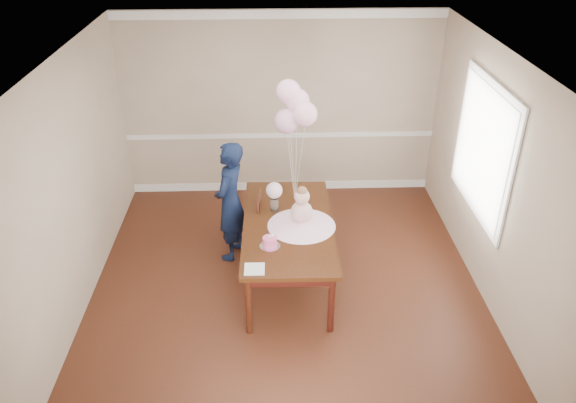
% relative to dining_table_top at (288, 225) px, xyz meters
% --- Properties ---
extents(floor, '(4.50, 5.00, 0.00)m').
position_rel_dining_table_top_xyz_m(floor, '(-0.03, -0.26, -0.74)').
color(floor, '#33160C').
rests_on(floor, ground).
extents(ceiling, '(4.50, 5.00, 0.02)m').
position_rel_dining_table_top_xyz_m(ceiling, '(-0.03, -0.26, 1.96)').
color(ceiling, white).
rests_on(ceiling, wall_back).
extents(wall_back, '(4.50, 0.02, 2.70)m').
position_rel_dining_table_top_xyz_m(wall_back, '(-0.03, 2.24, 0.61)').
color(wall_back, tan).
rests_on(wall_back, floor).
extents(wall_front, '(4.50, 0.02, 2.70)m').
position_rel_dining_table_top_xyz_m(wall_front, '(-0.03, -2.76, 0.61)').
color(wall_front, tan).
rests_on(wall_front, floor).
extents(wall_left, '(0.02, 5.00, 2.70)m').
position_rel_dining_table_top_xyz_m(wall_left, '(-2.28, -0.26, 0.61)').
color(wall_left, tan).
rests_on(wall_left, floor).
extents(wall_right, '(0.02, 5.00, 2.70)m').
position_rel_dining_table_top_xyz_m(wall_right, '(2.22, -0.26, 0.61)').
color(wall_right, tan).
rests_on(wall_right, floor).
extents(chair_rail_trim, '(4.50, 0.02, 0.07)m').
position_rel_dining_table_top_xyz_m(chair_rail_trim, '(-0.03, 2.23, 0.16)').
color(chair_rail_trim, white).
rests_on(chair_rail_trim, wall_back).
extents(crown_molding, '(4.50, 0.02, 0.12)m').
position_rel_dining_table_top_xyz_m(crown_molding, '(-0.03, 2.23, 1.89)').
color(crown_molding, white).
rests_on(crown_molding, wall_back).
extents(baseboard_trim, '(4.50, 0.02, 0.12)m').
position_rel_dining_table_top_xyz_m(baseboard_trim, '(-0.03, 2.23, -0.68)').
color(baseboard_trim, white).
rests_on(baseboard_trim, floor).
extents(window_frame, '(0.02, 1.66, 1.56)m').
position_rel_dining_table_top_xyz_m(window_frame, '(2.20, 0.24, 0.81)').
color(window_frame, white).
rests_on(window_frame, wall_right).
extents(window_blinds, '(0.01, 1.50, 1.40)m').
position_rel_dining_table_top_xyz_m(window_blinds, '(2.18, 0.24, 0.81)').
color(window_blinds, silver).
rests_on(window_blinds, wall_right).
extents(dining_table_top, '(1.04, 2.05, 0.05)m').
position_rel_dining_table_top_xyz_m(dining_table_top, '(0.00, 0.00, 0.00)').
color(dining_table_top, black).
rests_on(dining_table_top, table_leg_fl).
extents(table_apron, '(0.94, 1.95, 0.10)m').
position_rel_dining_table_top_xyz_m(table_apron, '(0.00, -0.00, -0.08)').
color(table_apron, black).
rests_on(table_apron, table_leg_fl).
extents(table_leg_fl, '(0.07, 0.07, 0.71)m').
position_rel_dining_table_top_xyz_m(table_leg_fl, '(-0.44, -0.93, -0.38)').
color(table_leg_fl, black).
rests_on(table_leg_fl, floor).
extents(table_leg_fr, '(0.07, 0.07, 0.71)m').
position_rel_dining_table_top_xyz_m(table_leg_fr, '(0.42, -0.94, -0.38)').
color(table_leg_fr, black).
rests_on(table_leg_fr, floor).
extents(table_leg_bl, '(0.07, 0.07, 0.71)m').
position_rel_dining_table_top_xyz_m(table_leg_bl, '(-0.42, 0.94, -0.38)').
color(table_leg_bl, black).
rests_on(table_leg_bl, floor).
extents(table_leg_br, '(0.07, 0.07, 0.71)m').
position_rel_dining_table_top_xyz_m(table_leg_br, '(0.44, 0.93, -0.38)').
color(table_leg_br, black).
rests_on(table_leg_br, floor).
extents(baby_skirt, '(0.78, 0.78, 0.10)m').
position_rel_dining_table_top_xyz_m(baby_skirt, '(0.15, -0.05, 0.08)').
color(baby_skirt, '#F8B7D1').
rests_on(baby_skirt, dining_table_top).
extents(baby_torso, '(0.24, 0.24, 0.24)m').
position_rel_dining_table_top_xyz_m(baby_torso, '(0.15, -0.05, 0.21)').
color(baby_torso, pink).
rests_on(baby_torso, baby_skirt).
extents(baby_head, '(0.17, 0.17, 0.17)m').
position_rel_dining_table_top_xyz_m(baby_head, '(0.15, -0.05, 0.40)').
color(baby_head, '#DAA396').
rests_on(baby_head, baby_torso).
extents(baby_hair, '(0.12, 0.12, 0.12)m').
position_rel_dining_table_top_xyz_m(baby_hair, '(0.15, -0.05, 0.46)').
color(baby_hair, brown).
rests_on(baby_hair, baby_head).
extents(cake_platter, '(0.23, 0.23, 0.01)m').
position_rel_dining_table_top_xyz_m(cake_platter, '(-0.21, -0.46, 0.03)').
color(cake_platter, silver).
rests_on(cake_platter, dining_table_top).
extents(birthday_cake, '(0.15, 0.15, 0.10)m').
position_rel_dining_table_top_xyz_m(birthday_cake, '(-0.21, -0.46, 0.08)').
color(birthday_cake, '#D94480').
rests_on(birthday_cake, cake_platter).
extents(cake_flower_a, '(0.03, 0.03, 0.03)m').
position_rel_dining_table_top_xyz_m(cake_flower_a, '(-0.21, -0.46, 0.15)').
color(cake_flower_a, silver).
rests_on(cake_flower_a, birthday_cake).
extents(cake_flower_b, '(0.03, 0.03, 0.03)m').
position_rel_dining_table_top_xyz_m(cake_flower_b, '(-0.18, -0.44, 0.15)').
color(cake_flower_b, white).
rests_on(cake_flower_b, birthday_cake).
extents(rose_vase_near, '(0.10, 0.10, 0.16)m').
position_rel_dining_table_top_xyz_m(rose_vase_near, '(-0.15, 0.31, 0.11)').
color(rose_vase_near, silver).
rests_on(rose_vase_near, dining_table_top).
extents(roses_near, '(0.19, 0.19, 0.19)m').
position_rel_dining_table_top_xyz_m(roses_near, '(-0.15, 0.31, 0.29)').
color(roses_near, beige).
rests_on(roses_near, rose_vase_near).
extents(napkin, '(0.21, 0.21, 0.01)m').
position_rel_dining_table_top_xyz_m(napkin, '(-0.37, -0.86, 0.03)').
color(napkin, silver).
rests_on(napkin, dining_table_top).
extents(balloon_weight, '(0.04, 0.04, 0.02)m').
position_rel_dining_table_top_xyz_m(balloon_weight, '(0.11, 0.56, 0.04)').
color(balloon_weight, silver).
rests_on(balloon_weight, dining_table_top).
extents(balloon_a, '(0.29, 0.29, 0.29)m').
position_rel_dining_table_top_xyz_m(balloon_a, '(0.01, 0.56, 1.04)').
color(balloon_a, '#D99ABA').
rests_on(balloon_a, balloon_ribbon_a).
extents(balloon_b, '(0.29, 0.29, 0.29)m').
position_rel_dining_table_top_xyz_m(balloon_b, '(0.21, 0.51, 1.15)').
color(balloon_b, '#FFB4C8').
rests_on(balloon_b, balloon_ribbon_b).
extents(balloon_c, '(0.29, 0.29, 0.29)m').
position_rel_dining_table_top_xyz_m(balloon_c, '(0.13, 0.66, 1.25)').
color(balloon_c, '#FBB1C5').
rests_on(balloon_c, balloon_ribbon_c).
extents(balloon_d, '(0.29, 0.29, 0.29)m').
position_rel_dining_table_top_xyz_m(balloon_d, '(0.03, 0.68, 1.35)').
color(balloon_d, '#FCB3D8').
rests_on(balloon_d, balloon_ribbon_d).
extents(balloon_ribbon_a, '(0.09, 0.01, 0.85)m').
position_rel_dining_table_top_xyz_m(balloon_ribbon_a, '(0.06, 0.56, 0.46)').
color(balloon_ribbon_a, white).
rests_on(balloon_ribbon_a, balloon_weight).
extents(balloon_ribbon_b, '(0.10, 0.06, 0.95)m').
position_rel_dining_table_top_xyz_m(balloon_ribbon_b, '(0.16, 0.53, 0.51)').
color(balloon_ribbon_b, white).
rests_on(balloon_ribbon_b, balloon_weight).
extents(balloon_ribbon_c, '(0.02, 0.10, 1.06)m').
position_rel_dining_table_top_xyz_m(balloon_ribbon_c, '(0.12, 0.61, 0.57)').
color(balloon_ribbon_c, white).
rests_on(balloon_ribbon_c, balloon_weight).
extents(balloon_ribbon_d, '(0.08, 0.11, 1.15)m').
position_rel_dining_table_top_xyz_m(balloon_ribbon_d, '(0.07, 0.62, 0.62)').
color(balloon_ribbon_d, white).
rests_on(balloon_ribbon_d, balloon_weight).
extents(dining_chair_seat, '(0.42, 0.42, 0.04)m').
position_rel_dining_table_top_xyz_m(dining_chair_seat, '(-0.16, 0.40, -0.33)').
color(dining_chair_seat, '#391D0F').
rests_on(dining_chair_seat, chair_leg_fl).
extents(chair_leg_fl, '(0.04, 0.04, 0.39)m').
position_rel_dining_table_top_xyz_m(chair_leg_fl, '(-0.33, 0.25, -0.55)').
color(chair_leg_fl, '#33180E').
rests_on(chair_leg_fl, floor).
extents(chair_leg_fr, '(0.04, 0.04, 0.39)m').
position_rel_dining_table_top_xyz_m(chair_leg_fr, '(-0.01, 0.22, -0.55)').
color(chair_leg_fr, '#39140F').
rests_on(chair_leg_fr, floor).
extents(chair_leg_bl, '(0.04, 0.04, 0.39)m').
position_rel_dining_table_top_xyz_m(chair_leg_bl, '(-0.30, 0.57, -0.55)').
color(chair_leg_bl, '#3E2110').
rests_on(chair_leg_bl, floor).
extents(chair_leg_br, '(0.04, 0.04, 0.39)m').
position_rel_dining_table_top_xyz_m(chair_leg_br, '(0.02, 0.55, -0.55)').
color(chair_leg_br, '#3E1411').
rests_on(chair_leg_br, floor).
extents(chair_back_post_l, '(0.04, 0.04, 0.50)m').
position_rel_dining_table_top_xyz_m(chair_back_post_l, '(-0.35, 0.25, -0.07)').
color(chair_back_post_l, '#37160F').
rests_on(chair_back_post_l, dining_chair_seat).
extents(chair_back_post_r, '(0.04, 0.04, 0.50)m').
position_rel_dining_table_top_xyz_m(chair_back_post_r, '(-0.32, 0.57, -0.07)').
color(chair_back_post_r, '#3E2311').
rests_on(chair_back_post_r, dining_chair_seat).
extents(chair_slat_low, '(0.05, 0.36, 0.04)m').
position_rel_dining_table_top_xyz_m(chair_slat_low, '(-0.33, 0.41, -0.18)').
color(chair_slat_low, '#3B1B10').
rests_on(chair_slat_low, dining_chair_seat).
extents(chair_slat_mid, '(0.05, 0.36, 0.04)m').
position_rel_dining_table_top_xyz_m(chair_slat_mid, '(-0.33, 0.41, -0.04)').
color(chair_slat_mid, '#3E1E11').
rests_on(chair_slat_mid, dining_chair_seat).
extents(chair_slat_top, '(0.05, 0.36, 0.04)m').
position_rel_dining_table_top_xyz_m(chair_slat_top, '(-0.33, 0.41, 0.11)').
color(chair_slat_top, '#3A180F').
rests_on(chair_slat_top, dining_chair_seat).
extents(woman, '(0.53, 0.65, 1.54)m').
position_rel_dining_table_top_xyz_m(woman, '(-0.68, 0.51, 0.03)').
color(woman, black).
rests_on(woman, floor).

